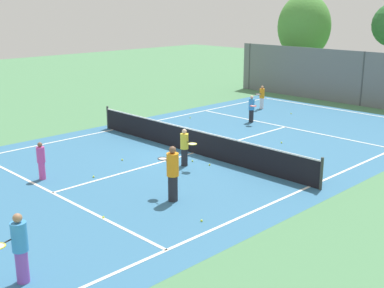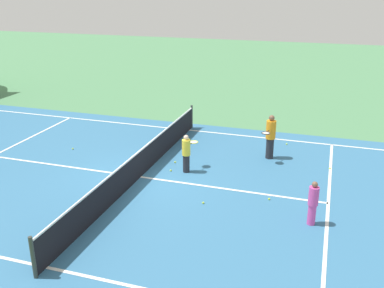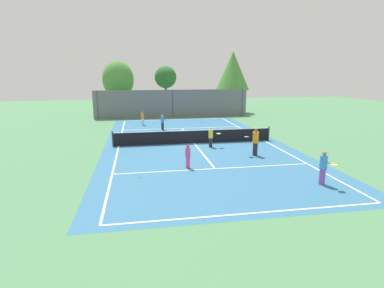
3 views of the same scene
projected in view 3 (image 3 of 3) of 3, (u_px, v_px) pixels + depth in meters
name	position (u px, v px, depth m)	size (l,w,h in m)	color
ground_plane	(194.00, 143.00, 23.12)	(80.00, 80.00, 0.00)	#4C8456
court_surface	(194.00, 143.00, 23.12)	(13.00, 25.00, 0.01)	teal
tennis_net	(194.00, 137.00, 23.01)	(11.90, 0.10, 1.10)	#333833
perimeter_fence	(173.00, 104.00, 36.19)	(18.00, 0.12, 3.20)	slate
tree_0	(118.00, 80.00, 37.53)	(3.73, 3.57, 6.56)	brown
tree_1	(166.00, 77.00, 39.66)	(2.81, 2.81, 5.98)	brown
tree_2	(233.00, 71.00, 39.53)	(4.31, 4.31, 7.78)	brown
player_0	(163.00, 122.00, 28.41)	(0.78, 0.76, 1.39)	#232328
player_1	(255.00, 142.00, 19.55)	(0.96, 0.49, 1.75)	#232328
player_2	(188.00, 156.00, 17.01)	(0.28, 0.28, 1.33)	#D14799
player_3	(142.00, 118.00, 31.12)	(0.45, 0.87, 1.33)	silver
player_4	(211.00, 137.00, 21.76)	(0.89, 0.45, 1.42)	#232328
player_5	(323.00, 167.00, 14.45)	(0.55, 0.93, 1.62)	purple
tennis_ball_0	(202.00, 160.00, 18.64)	(0.07, 0.07, 0.07)	#CCE533
tennis_ball_1	(207.00, 145.00, 22.43)	(0.07, 0.07, 0.07)	#CCE533
tennis_ball_2	(338.00, 189.00, 14.00)	(0.07, 0.07, 0.07)	#CCE533
tennis_ball_3	(205.00, 133.00, 27.03)	(0.07, 0.07, 0.07)	#CCE533
tennis_ball_4	(163.00, 124.00, 31.61)	(0.07, 0.07, 0.07)	#CCE533
tennis_ball_5	(236.00, 141.00, 23.74)	(0.07, 0.07, 0.07)	#CCE533
tennis_ball_6	(140.00, 177.00, 15.56)	(0.07, 0.07, 0.07)	#CCE533
tennis_ball_7	(217.00, 144.00, 22.68)	(0.07, 0.07, 0.07)	#CCE533
tennis_ball_8	(131.00, 134.00, 26.59)	(0.07, 0.07, 0.07)	#CCE533
tennis_ball_9	(263.00, 166.00, 17.46)	(0.07, 0.07, 0.07)	#CCE533
tennis_ball_10	(283.00, 156.00, 19.56)	(0.07, 0.07, 0.07)	#CCE533
tennis_ball_11	(183.00, 152.00, 20.33)	(0.07, 0.07, 0.07)	#CCE533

